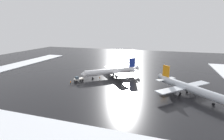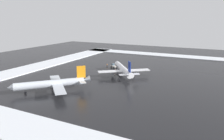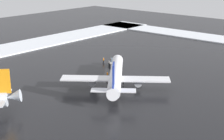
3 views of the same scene
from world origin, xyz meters
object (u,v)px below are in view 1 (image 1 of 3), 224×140
(airplane_parked_starboard, at_px, (112,71))
(ground_crew_mid_apron, at_px, (100,78))
(airplane_foreground_jet, at_px, (188,88))
(ground_crew_by_nose_gear, at_px, (71,82))
(pushback_tug, at_px, (78,79))

(airplane_parked_starboard, height_order, ground_crew_mid_apron, airplane_parked_starboard)
(airplane_foreground_jet, xyz_separation_m, ground_crew_by_nose_gear, (-50.26, -1.67, -2.21))
(airplane_foreground_jet, relative_size, ground_crew_by_nose_gear, 14.98)
(pushback_tug, bearing_deg, airplane_parked_starboard, 167.43)
(pushback_tug, bearing_deg, ground_crew_mid_apron, 156.74)
(airplane_parked_starboard, bearing_deg, airplane_foreground_jet, 118.94)
(airplane_parked_starboard, bearing_deg, ground_crew_by_nose_gear, 11.98)
(pushback_tug, height_order, ground_crew_mid_apron, pushback_tug)
(ground_crew_mid_apron, distance_m, ground_crew_by_nose_gear, 14.79)
(airplane_foreground_jet, distance_m, ground_crew_mid_apron, 41.05)
(airplane_parked_starboard, height_order, airplane_foreground_jet, airplane_foreground_jet)
(airplane_foreground_jet, bearing_deg, ground_crew_by_nose_gear, -134.08)
(airplane_foreground_jet, height_order, ground_crew_mid_apron, airplane_foreground_jet)
(ground_crew_mid_apron, bearing_deg, ground_crew_by_nose_gear, 29.60)
(airplane_parked_starboard, bearing_deg, ground_crew_mid_apron, 19.04)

